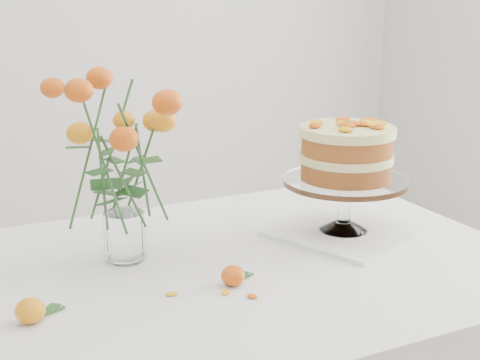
# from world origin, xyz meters

# --- Properties ---
(table) EXTENTS (1.43, 0.93, 0.76)m
(table) POSITION_xyz_m (0.00, 0.00, 0.67)
(table) COLOR tan
(table) RESTS_ON ground
(napkin) EXTENTS (0.40, 0.40, 0.01)m
(napkin) POSITION_xyz_m (0.39, 0.04, 0.76)
(napkin) COLOR white
(napkin) RESTS_ON table
(cake_stand) EXTENTS (0.31, 0.31, 0.27)m
(cake_stand) POSITION_xyz_m (0.39, 0.04, 0.95)
(cake_stand) COLOR white
(cake_stand) RESTS_ON napkin
(rose_vase) EXTENTS (0.39, 0.39, 0.45)m
(rose_vase) POSITION_xyz_m (-0.15, 0.12, 1.02)
(rose_vase) COLOR white
(rose_vase) RESTS_ON table
(loose_rose_near) EXTENTS (0.10, 0.06, 0.05)m
(loose_rose_near) POSITION_xyz_m (-0.39, -0.09, 0.78)
(loose_rose_near) COLOR orange
(loose_rose_near) RESTS_ON table
(loose_rose_far) EXTENTS (0.09, 0.05, 0.04)m
(loose_rose_far) POSITION_xyz_m (0.01, -0.11, 0.78)
(loose_rose_far) COLOR red
(loose_rose_far) RESTS_ON table
(stray_petal_a) EXTENTS (0.03, 0.02, 0.00)m
(stray_petal_a) POSITION_xyz_m (-0.12, -0.10, 0.76)
(stray_petal_a) COLOR #FFB710
(stray_petal_a) RESTS_ON table
(stray_petal_b) EXTENTS (0.03, 0.02, 0.00)m
(stray_petal_b) POSITION_xyz_m (-0.02, -0.14, 0.76)
(stray_petal_b) COLOR #FFB710
(stray_petal_b) RESTS_ON table
(stray_petal_c) EXTENTS (0.03, 0.02, 0.00)m
(stray_petal_c) POSITION_xyz_m (0.02, -0.18, 0.76)
(stray_petal_c) COLOR #FFB710
(stray_petal_c) RESTS_ON table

